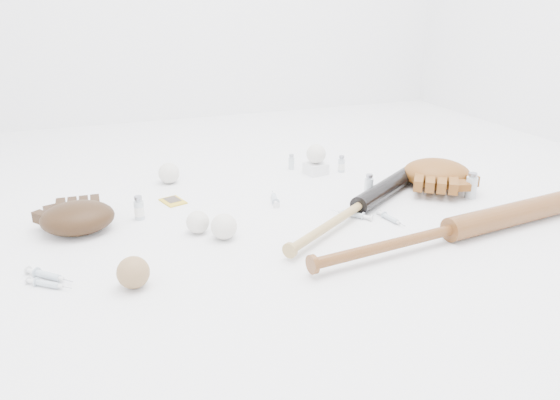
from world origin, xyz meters
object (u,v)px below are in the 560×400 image
object	(u,v)px
bat_dark	(360,205)
glove_dark	(78,217)
pedestal	(316,168)
bat_wood	(452,230)

from	to	relation	value
bat_dark	glove_dark	size ratio (longest dim) A/B	3.35
pedestal	bat_dark	bearing A→B (deg)	-95.09
bat_wood	glove_dark	xyz separation A→B (m)	(-0.98, 0.44, 0.01)
glove_dark	bat_wood	bearing A→B (deg)	-22.14
glove_dark	pedestal	xyz separation A→B (m)	(0.87, 0.25, -0.02)
bat_dark	glove_dark	distance (m)	0.85
glove_dark	bat_dark	bearing A→B (deg)	-9.78
glove_dark	pedestal	world-z (taller)	glove_dark
bat_wood	glove_dark	bearing A→B (deg)	149.08
bat_wood	glove_dark	world-z (taller)	glove_dark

